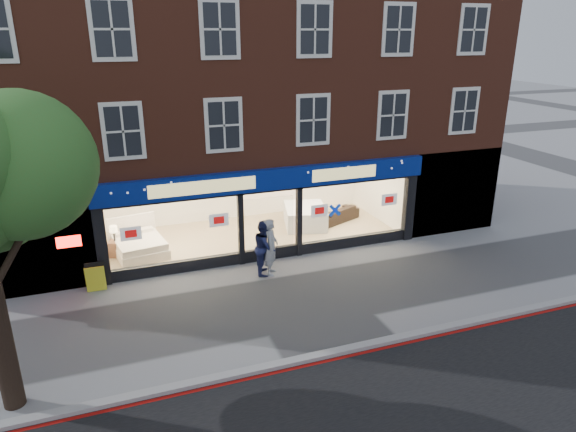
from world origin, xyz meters
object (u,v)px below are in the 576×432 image
sofa (337,214)px  mattress_stack (305,216)px  pedestrian_blue (265,247)px  display_bed (139,244)px  pedestrian_grey (271,247)px  a_board (96,278)px

sofa → mattress_stack: bearing=-21.6°
sofa → pedestrian_blue: size_ratio=1.11×
display_bed → sofa: display_bed is taller
sofa → pedestrian_grey: pedestrian_grey is taller
mattress_stack → sofa: size_ratio=1.14×
display_bed → pedestrian_blue: pedestrian_blue is taller
mattress_stack → a_board: a_board is taller
pedestrian_grey → display_bed: bearing=77.6°
mattress_stack → pedestrian_blue: (-2.78, -3.42, 0.42)m
display_bed → pedestrian_grey: size_ratio=1.20×
display_bed → pedestrian_grey: 4.99m
pedestrian_grey → pedestrian_blue: pedestrian_grey is taller
mattress_stack → pedestrian_grey: bearing=-126.4°
display_bed → pedestrian_blue: (3.80, -2.85, 0.49)m
display_bed → mattress_stack: display_bed is taller
display_bed → sofa: bearing=-5.3°
sofa → pedestrian_grey: size_ratio=1.06×
display_bed → a_board: bearing=-132.1°
display_bed → pedestrian_blue: size_ratio=1.25×
mattress_stack → pedestrian_grey: size_ratio=1.22×
mattress_stack → pedestrian_blue: size_ratio=1.27×
pedestrian_blue → display_bed: bearing=70.7°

